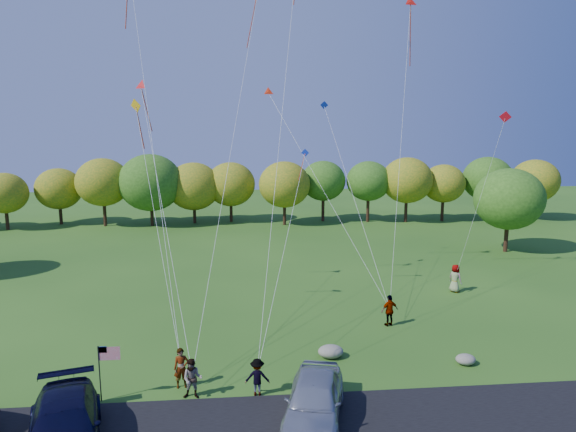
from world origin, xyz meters
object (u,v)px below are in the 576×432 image
at_px(minivan_navy, 64,428).
at_px(flyer_e, 455,278).
at_px(flyer_a, 181,368).
at_px(flyer_d, 390,310).
at_px(flyer_b, 193,379).
at_px(flyer_c, 257,377).
at_px(minivan_silver, 314,400).

bearing_deg(minivan_navy, flyer_e, 22.06).
distance_m(minivan_navy, flyer_e, 25.65).
xyz_separation_m(flyer_a, flyer_d, (10.82, 5.91, 0.02)).
bearing_deg(flyer_b, minivan_navy, -134.17).
xyz_separation_m(flyer_b, flyer_c, (2.65, 0.00, -0.05)).
bearing_deg(flyer_e, minivan_silver, 108.14).
height_order(minivan_navy, flyer_a, minivan_navy).
xyz_separation_m(minivan_silver, flyer_d, (5.58, 9.09, -0.04)).
relative_size(minivan_silver, flyer_b, 3.06).
height_order(minivan_navy, flyer_c, minivan_navy).
relative_size(flyer_a, flyer_b, 1.04).
xyz_separation_m(flyer_b, flyer_e, (16.39, 12.28, 0.10)).
distance_m(flyer_c, flyer_d, 10.25).
relative_size(minivan_navy, flyer_d, 3.30).
bearing_deg(flyer_d, flyer_a, 11.51).
xyz_separation_m(minivan_silver, flyer_c, (-2.05, 2.25, -0.15)).
relative_size(minivan_navy, flyer_a, 3.37).
relative_size(flyer_d, flyer_e, 0.94).
height_order(minivan_navy, minivan_silver, minivan_silver).
bearing_deg(flyer_a, minivan_navy, -140.23).
bearing_deg(flyer_c, flyer_d, -132.53).
bearing_deg(flyer_c, flyer_b, 5.55).
height_order(minivan_navy, flyer_d, flyer_d).
relative_size(minivan_silver, flyer_c, 3.26).
height_order(minivan_silver, flyer_d, minivan_silver).
distance_m(flyer_a, flyer_d, 12.33).
height_order(minivan_silver, flyer_b, minivan_silver).
bearing_deg(minivan_silver, flyer_b, 168.66).
bearing_deg(minivan_navy, minivan_silver, -8.63).
height_order(flyer_a, flyer_e, flyer_e).
height_order(minivan_navy, flyer_e, flyer_e).
xyz_separation_m(minivan_silver, flyer_b, (-4.70, 2.25, -0.10)).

